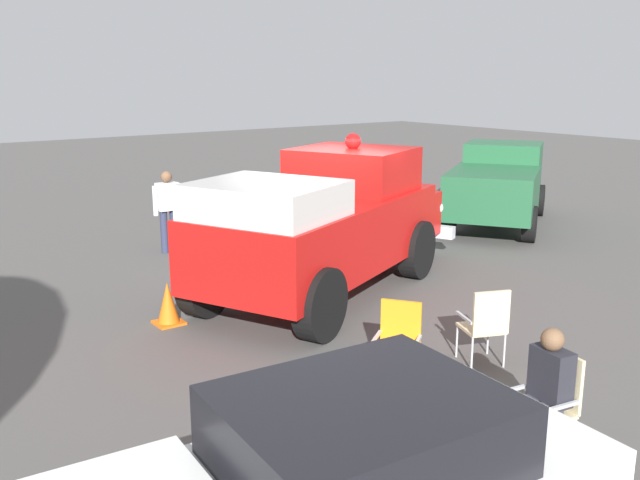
% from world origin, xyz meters
% --- Properties ---
extents(ground_plane, '(60.00, 60.00, 0.00)m').
position_xyz_m(ground_plane, '(0.00, 0.00, 0.00)').
color(ground_plane, '#514F4C').
extents(vintage_fire_truck, '(6.32, 4.41, 2.59)m').
position_xyz_m(vintage_fire_truck, '(-0.05, -0.34, 1.20)').
color(vintage_fire_truck, black).
rests_on(vintage_fire_truck, ground).
extents(parked_pickup, '(5.00, 4.13, 1.90)m').
position_xyz_m(parked_pickup, '(6.49, 1.47, 0.99)').
color(parked_pickup, black).
rests_on(parked_pickup, ground).
extents(lawn_chair_near_truck, '(0.57, 0.58, 1.02)m').
position_xyz_m(lawn_chair_near_truck, '(-1.43, -5.73, 0.59)').
color(lawn_chair_near_truck, '#B7BABF').
rests_on(lawn_chair_near_truck, ground).
extents(lawn_chair_by_car, '(0.68, 0.68, 1.02)m').
position_xyz_m(lawn_chair_by_car, '(-1.60, -3.77, 0.59)').
color(lawn_chair_by_car, '#B7BABF').
rests_on(lawn_chair_by_car, ground).
extents(lawn_chair_spare, '(0.65, 0.65, 1.02)m').
position_xyz_m(lawn_chair_spare, '(-0.32, -3.99, 0.59)').
color(lawn_chair_spare, '#B7BABF').
rests_on(lawn_chair_spare, ground).
extents(spectator_seated, '(0.59, 0.46, 1.29)m').
position_xyz_m(spectator_seated, '(-1.56, -5.71, 0.70)').
color(spectator_seated, '#383842').
rests_on(spectator_seated, ground).
extents(spectator_standing, '(0.64, 0.28, 1.68)m').
position_xyz_m(spectator_standing, '(-1.04, 3.71, 0.96)').
color(spectator_standing, '#2D334C').
rests_on(spectator_standing, ground).
extents(traffic_cone, '(0.40, 0.40, 0.64)m').
position_xyz_m(traffic_cone, '(-2.87, -0.21, 0.31)').
color(traffic_cone, orange).
rests_on(traffic_cone, ground).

